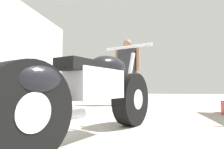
% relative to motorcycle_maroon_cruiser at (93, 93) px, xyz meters
% --- Properties ---
extents(ground_plane, '(19.08, 19.08, 0.00)m').
position_rel_motorcycle_maroon_cruiser_xyz_m(ground_plane, '(-0.12, 2.36, -0.41)').
color(ground_plane, '#A8A399').
extents(motorcycle_maroon_cruiser, '(1.03, 1.99, 0.97)m').
position_rel_motorcycle_maroon_cruiser_xyz_m(motorcycle_maroon_cruiser, '(0.00, 0.00, 0.00)').
color(motorcycle_maroon_cruiser, black).
rests_on(motorcycle_maroon_cruiser, ground_plane).
extents(mechanic_in_blue, '(0.70, 0.35, 1.73)m').
position_rel_motorcycle_maroon_cruiser_xyz_m(mechanic_in_blue, '(0.01, 3.39, 0.57)').
color(mechanic_in_blue, '#2D3851').
rests_on(mechanic_in_blue, ground_plane).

